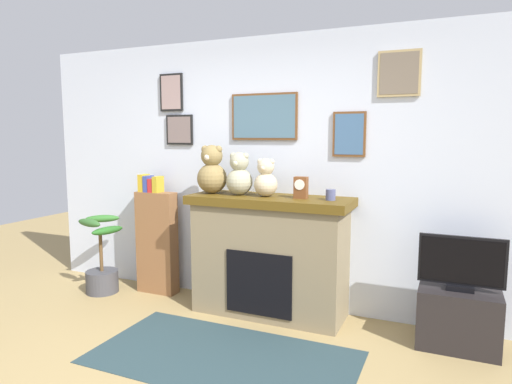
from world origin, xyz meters
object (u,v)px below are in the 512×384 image
object	(u,v)px
television	(461,264)
potted_plant	(102,267)
tv_stand	(458,318)
candle_jar	(331,195)
mantel_clock	(301,188)
fireplace	(270,255)
bookshelf	(157,239)
teddy_bear_cream	(239,176)
teddy_bear_tan	(266,179)
teddy_bear_brown	(212,172)

from	to	relation	value
television	potted_plant	bearing A→B (deg)	-177.63
tv_stand	candle_jar	distance (m)	1.40
television	mantel_clock	world-z (taller)	mantel_clock
television	candle_jar	world-z (taller)	candle_jar
fireplace	television	distance (m)	1.62
bookshelf	teddy_bear_cream	world-z (taller)	teddy_bear_cream
teddy_bear_tan	teddy_bear_brown	bearing A→B (deg)	-179.98
bookshelf	teddy_bear_tan	size ratio (longest dim) A/B	3.61
teddy_bear_cream	teddy_bear_tan	xyz separation A→B (m)	(0.27, 0.00, -0.02)
bookshelf	television	bearing A→B (deg)	-1.98
potted_plant	teddy_bear_tan	world-z (taller)	teddy_bear_tan
candle_jar	mantel_clock	size ratio (longest dim) A/B	0.49
bookshelf	mantel_clock	distance (m)	1.73
fireplace	bookshelf	xyz separation A→B (m)	(-1.31, 0.06, 0.01)
fireplace	tv_stand	size ratio (longest dim) A/B	2.49
bookshelf	mantel_clock	world-z (taller)	mantel_clock
bookshelf	television	xyz separation A→B (m)	(2.93, -0.10, 0.10)
fireplace	bookshelf	distance (m)	1.31
teddy_bear_cream	mantel_clock	bearing A→B (deg)	-0.06
candle_jar	fireplace	bearing A→B (deg)	178.21
television	candle_jar	bearing A→B (deg)	178.77
mantel_clock	teddy_bear_brown	size ratio (longest dim) A/B	0.42
bookshelf	potted_plant	world-z (taller)	bookshelf
fireplace	potted_plant	world-z (taller)	fireplace
bookshelf	mantel_clock	size ratio (longest dim) A/B	6.52
fireplace	teddy_bear_brown	world-z (taller)	teddy_bear_brown
fireplace	teddy_bear_cream	xyz separation A→B (m)	(-0.30, -0.02, 0.73)
candle_jar	mantel_clock	bearing A→B (deg)	-179.75
candle_jar	teddy_bear_tan	bearing A→B (deg)	-179.96
tv_stand	teddy_bear_tan	world-z (taller)	teddy_bear_tan
fireplace	mantel_clock	world-z (taller)	mantel_clock
potted_plant	candle_jar	xyz separation A→B (m)	(2.42, 0.17, 0.88)
candle_jar	potted_plant	bearing A→B (deg)	-176.08
bookshelf	candle_jar	distance (m)	1.97
fireplace	teddy_bear_cream	size ratio (longest dim) A/B	3.77
tv_stand	teddy_bear_cream	size ratio (longest dim) A/B	1.51
tv_stand	mantel_clock	xyz separation A→B (m)	(-1.32, 0.02, 0.97)
candle_jar	teddy_bear_cream	bearing A→B (deg)	-179.97
fireplace	television	size ratio (longest dim) A/B	2.39
candle_jar	mantel_clock	xyz separation A→B (m)	(-0.27, -0.00, 0.05)
bookshelf	teddy_bear_cream	distance (m)	1.24
candle_jar	teddy_bear_cream	world-z (taller)	teddy_bear_cream
potted_plant	teddy_bear_brown	world-z (taller)	teddy_bear_brown
teddy_bear_tan	mantel_clock	bearing A→B (deg)	-0.13
mantel_clock	teddy_bear_tan	size ratio (longest dim) A/B	0.55
candle_jar	tv_stand	bearing A→B (deg)	-1.15
fireplace	bookshelf	bearing A→B (deg)	177.33
potted_plant	teddy_bear_cream	world-z (taller)	teddy_bear_cream
fireplace	teddy_bear_cream	distance (m)	0.79
fireplace	tv_stand	bearing A→B (deg)	-1.37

